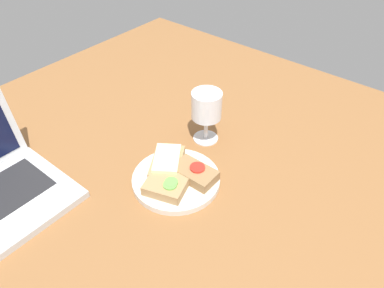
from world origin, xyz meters
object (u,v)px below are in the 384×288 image
(plate, at_px, (176,180))
(wine_glass, at_px, (207,108))
(sandwich_with_cucumber, at_px, (166,185))
(sandwich_with_cheese, at_px, (167,162))
(sandwich_with_tomato, at_px, (195,173))

(plate, bearing_deg, wine_glass, 14.73)
(plate, bearing_deg, sandwich_with_cucumber, -168.63)
(wine_glass, bearing_deg, sandwich_with_cucumber, -165.92)
(sandwich_with_cucumber, bearing_deg, wine_glass, 14.08)
(sandwich_with_cucumber, xyz_separation_m, sandwich_with_cheese, (0.06, 0.05, 0.00))
(sandwich_with_tomato, distance_m, sandwich_with_cheese, 0.08)
(sandwich_with_tomato, bearing_deg, sandwich_with_cheese, 100.58)
(sandwich_with_cheese, xyz_separation_m, wine_glass, (0.16, 0.00, 0.07))
(sandwich_with_cucumber, distance_m, wine_glass, 0.24)
(plate, relative_size, wine_glass, 1.44)
(sandwich_with_cucumber, relative_size, sandwich_with_tomato, 1.04)
(sandwich_with_cheese, bearing_deg, sandwich_with_tomato, -79.42)
(plate, height_order, sandwich_with_tomato, sandwich_with_tomato)
(sandwich_with_cucumber, height_order, sandwich_with_cheese, sandwich_with_cheese)
(sandwich_with_cheese, distance_m, wine_glass, 0.18)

